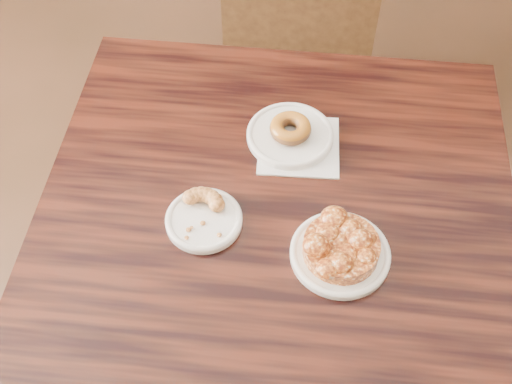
{
  "coord_description": "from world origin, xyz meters",
  "views": [
    {
      "loc": [
        -0.34,
        -0.96,
        1.73
      ],
      "look_at": [
        -0.32,
        -0.26,
        0.8
      ],
      "focal_mm": 45.0,
      "sensor_mm": 36.0,
      "label": 1
    }
  ],
  "objects_px": {
    "cruller_fragment": "(203,214)",
    "apple_fritter": "(342,246)",
    "cafe_table": "(273,301)",
    "glazed_donut": "(290,128)",
    "chair_far": "(306,15)"
  },
  "relations": [
    {
      "from": "cafe_table",
      "to": "apple_fritter",
      "type": "distance_m",
      "value": 0.44
    },
    {
      "from": "cafe_table",
      "to": "glazed_donut",
      "type": "bearing_deg",
      "value": 86.53
    },
    {
      "from": "apple_fritter",
      "to": "chair_far",
      "type": "bearing_deg",
      "value": 88.03
    },
    {
      "from": "cafe_table",
      "to": "chair_far",
      "type": "bearing_deg",
      "value": 89.32
    },
    {
      "from": "cruller_fragment",
      "to": "chair_far",
      "type": "bearing_deg",
      "value": 74.24
    },
    {
      "from": "cafe_table",
      "to": "glazed_donut",
      "type": "height_order",
      "value": "glazed_donut"
    },
    {
      "from": "glazed_donut",
      "to": "cruller_fragment",
      "type": "xyz_separation_m",
      "value": [
        -0.17,
        -0.2,
        -0.01
      ]
    },
    {
      "from": "cafe_table",
      "to": "apple_fritter",
      "type": "xyz_separation_m",
      "value": [
        0.11,
        -0.11,
        0.41
      ]
    },
    {
      "from": "cafe_table",
      "to": "apple_fritter",
      "type": "relative_size",
      "value": 5.04
    },
    {
      "from": "glazed_donut",
      "to": "cafe_table",
      "type": "bearing_deg",
      "value": -101.29
    },
    {
      "from": "cruller_fragment",
      "to": "apple_fritter",
      "type": "bearing_deg",
      "value": -18.11
    },
    {
      "from": "chair_far",
      "to": "apple_fritter",
      "type": "relative_size",
      "value": 5.04
    },
    {
      "from": "chair_far",
      "to": "cruller_fragment",
      "type": "height_order",
      "value": "chair_far"
    },
    {
      "from": "chair_far",
      "to": "apple_fritter",
      "type": "distance_m",
      "value": 1.12
    },
    {
      "from": "chair_far",
      "to": "cruller_fragment",
      "type": "distance_m",
      "value": 1.08
    }
  ]
}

